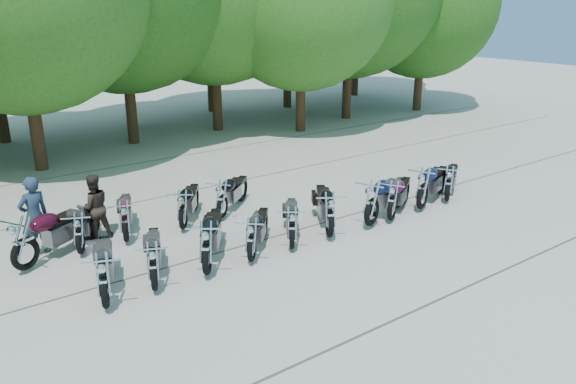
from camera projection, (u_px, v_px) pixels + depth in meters
ground at (326, 253)px, 13.14m from camera, size 90.00×90.00×0.00m
tree_8 at (424, 4)px, 28.81m from camera, size 7.53×7.53×9.25m
motorcycle_0 at (103, 279)px, 10.50m from camera, size 1.46×2.42×1.31m
motorcycle_1 at (153, 265)px, 11.17m from camera, size 1.48×2.24×1.22m
motorcycle_2 at (206, 247)px, 11.78m from camera, size 2.06×2.47×1.41m
motorcycle_3 at (252, 238)px, 12.43m from camera, size 1.95×2.01×1.21m
motorcycle_4 at (292, 226)px, 13.07m from camera, size 1.81×2.13×1.22m
motorcycle_5 at (330, 213)px, 13.68m from camera, size 1.93×2.44×1.37m
motorcycle_6 at (372, 202)px, 14.35m from camera, size 2.68×1.67×1.45m
motorcycle_7 at (393, 199)px, 14.77m from camera, size 2.31×1.77×1.29m
motorcycle_8 at (423, 187)px, 15.54m from camera, size 2.61×1.67×1.42m
motorcycle_9 at (449, 183)px, 16.23m from camera, size 2.20×1.76×1.24m
motorcycle_10 at (23, 242)px, 11.98m from camera, size 2.60×1.94×1.44m
motorcycle_11 at (79, 232)px, 12.80m from camera, size 1.48×2.17×1.18m
motorcycle_12 at (125, 220)px, 13.46m from camera, size 1.42×2.25×1.22m
motorcycle_13 at (183, 209)px, 14.19m from camera, size 1.86×2.15×1.24m
motorcycle_14 at (222, 198)px, 14.93m from camera, size 2.14×1.92×1.25m
rider_0 at (34, 216)px, 12.77m from camera, size 0.78×0.61×1.89m
rider_1 at (94, 207)px, 13.70m from camera, size 0.83×0.66×1.65m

